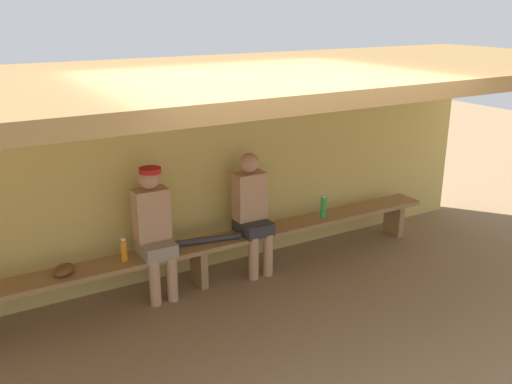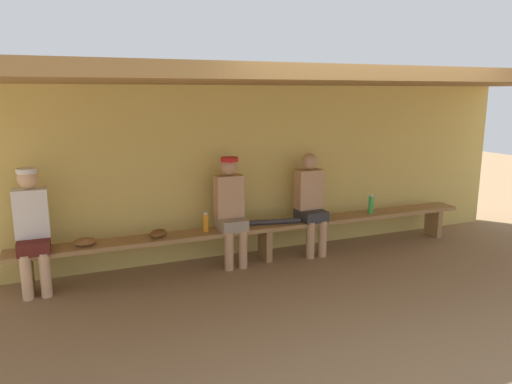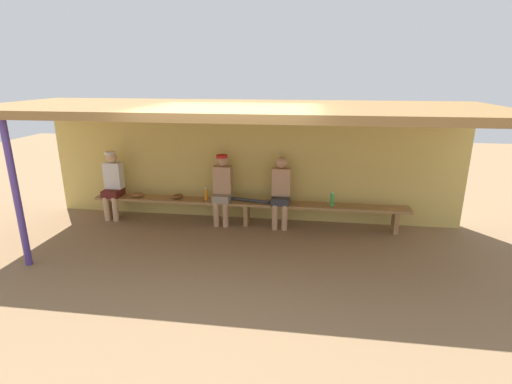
{
  "view_description": "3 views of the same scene",
  "coord_description": "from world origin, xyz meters",
  "px_view_note": "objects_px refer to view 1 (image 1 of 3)",
  "views": [
    {
      "loc": [
        -2.2,
        -3.42,
        2.82
      ],
      "look_at": [
        0.43,
        1.1,
        1.09
      ],
      "focal_mm": 39.68,
      "sensor_mm": 36.0,
      "label": 1
    },
    {
      "loc": [
        -2.36,
        -3.84,
        2.11
      ],
      "look_at": [
        -0.17,
        1.44,
        0.92
      ],
      "focal_mm": 33.68,
      "sensor_mm": 36.0,
      "label": 2
    },
    {
      "loc": [
        1.16,
        -5.32,
        2.78
      ],
      "look_at": [
        0.24,
        1.16,
        0.78
      ],
      "focal_mm": 27.11,
      "sensor_mm": 36.0,
      "label": 3
    }
  ],
  "objects_px": {
    "bench": "(198,250)",
    "water_bottle_green": "(124,250)",
    "player_near_post": "(154,227)",
    "player_leftmost": "(252,209)",
    "baseball_glove_worn": "(63,270)",
    "baseball_bat": "(200,241)",
    "water_bottle_orange": "(323,207)"
  },
  "relations": [
    {
      "from": "water_bottle_orange",
      "to": "baseball_bat",
      "type": "height_order",
      "value": "water_bottle_orange"
    },
    {
      "from": "player_near_post",
      "to": "baseball_glove_worn",
      "type": "bearing_deg",
      "value": -179.38
    },
    {
      "from": "baseball_glove_worn",
      "to": "baseball_bat",
      "type": "xyz_separation_m",
      "value": [
        1.38,
        0.01,
        -0.01
      ]
    },
    {
      "from": "player_leftmost",
      "to": "player_near_post",
      "type": "bearing_deg",
      "value": 179.97
    },
    {
      "from": "baseball_glove_worn",
      "to": "player_leftmost",
      "type": "bearing_deg",
      "value": 134.91
    },
    {
      "from": "player_near_post",
      "to": "baseball_glove_worn",
      "type": "xyz_separation_m",
      "value": [
        -0.9,
        -0.01,
        -0.24
      ]
    },
    {
      "from": "bench",
      "to": "player_near_post",
      "type": "bearing_deg",
      "value": 179.56
    },
    {
      "from": "player_leftmost",
      "to": "baseball_bat",
      "type": "height_order",
      "value": "player_leftmost"
    },
    {
      "from": "water_bottle_orange",
      "to": "player_leftmost",
      "type": "bearing_deg",
      "value": 178.82
    },
    {
      "from": "water_bottle_orange",
      "to": "baseball_glove_worn",
      "type": "distance_m",
      "value": 2.96
    },
    {
      "from": "baseball_glove_worn",
      "to": "water_bottle_orange",
      "type": "bearing_deg",
      "value": 134.45
    },
    {
      "from": "player_near_post",
      "to": "player_leftmost",
      "type": "xyz_separation_m",
      "value": [
        1.11,
        -0.0,
        -0.02
      ]
    },
    {
      "from": "water_bottle_green",
      "to": "baseball_bat",
      "type": "height_order",
      "value": "water_bottle_green"
    },
    {
      "from": "water_bottle_orange",
      "to": "baseball_glove_worn",
      "type": "relative_size",
      "value": 1.11
    },
    {
      "from": "player_near_post",
      "to": "baseball_bat",
      "type": "relative_size",
      "value": 1.51
    },
    {
      "from": "bench",
      "to": "player_leftmost",
      "type": "bearing_deg",
      "value": 0.27
    },
    {
      "from": "water_bottle_green",
      "to": "baseball_bat",
      "type": "bearing_deg",
      "value": 0.62
    },
    {
      "from": "bench",
      "to": "water_bottle_green",
      "type": "relative_size",
      "value": 25.09
    },
    {
      "from": "baseball_bat",
      "to": "player_leftmost",
      "type": "bearing_deg",
      "value": 11.47
    },
    {
      "from": "player_leftmost",
      "to": "water_bottle_green",
      "type": "height_order",
      "value": "player_leftmost"
    },
    {
      "from": "baseball_bat",
      "to": "bench",
      "type": "bearing_deg",
      "value": -168.81
    },
    {
      "from": "bench",
      "to": "baseball_bat",
      "type": "relative_size",
      "value": 6.74
    },
    {
      "from": "water_bottle_green",
      "to": "baseball_bat",
      "type": "distance_m",
      "value": 0.81
    },
    {
      "from": "player_near_post",
      "to": "baseball_bat",
      "type": "xyz_separation_m",
      "value": [
        0.48,
        -0.0,
        -0.25
      ]
    },
    {
      "from": "player_leftmost",
      "to": "baseball_glove_worn",
      "type": "distance_m",
      "value": 2.02
    },
    {
      "from": "bench",
      "to": "water_bottle_orange",
      "type": "xyz_separation_m",
      "value": [
        1.6,
        -0.02,
        0.2
      ]
    },
    {
      "from": "player_near_post",
      "to": "water_bottle_green",
      "type": "height_order",
      "value": "player_near_post"
    },
    {
      "from": "player_leftmost",
      "to": "baseball_bat",
      "type": "xyz_separation_m",
      "value": [
        -0.63,
        -0.0,
        -0.24
      ]
    },
    {
      "from": "bench",
      "to": "water_bottle_green",
      "type": "distance_m",
      "value": 0.81
    },
    {
      "from": "water_bottle_green",
      "to": "baseball_glove_worn",
      "type": "xyz_separation_m",
      "value": [
        -0.58,
        0.0,
        -0.07
      ]
    },
    {
      "from": "water_bottle_green",
      "to": "bench",
      "type": "bearing_deg",
      "value": 0.63
    },
    {
      "from": "bench",
      "to": "water_bottle_green",
      "type": "xyz_separation_m",
      "value": [
        -0.79,
        -0.01,
        0.19
      ]
    }
  ]
}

